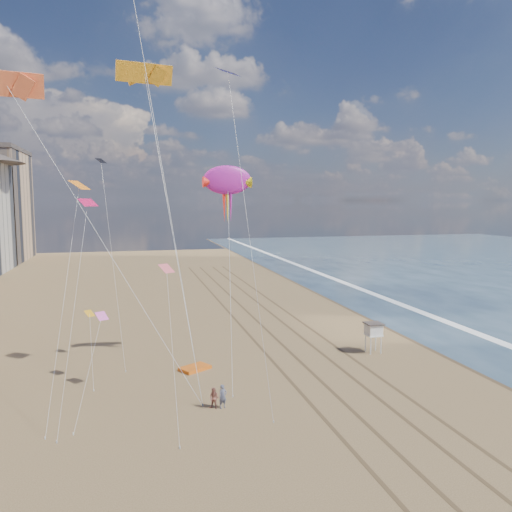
{
  "coord_description": "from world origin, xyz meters",
  "views": [
    {
      "loc": [
        -13.45,
        -17.55,
        14.51
      ],
      "look_at": [
        -2.4,
        26.0,
        9.5
      ],
      "focal_mm": 35.0,
      "sensor_mm": 36.0,
      "label": 1
    }
  ],
  "objects_px": {
    "kite_flyer_b": "(214,398)",
    "show_kite": "(227,181)",
    "lifeguard_stand": "(374,330)",
    "grounded_kite": "(195,368)",
    "kite_flyer_a": "(223,396)"
  },
  "relations": [
    {
      "from": "show_kite",
      "to": "kite_flyer_a",
      "type": "xyz_separation_m",
      "value": [
        -2.4,
        -10.25,
        -15.41
      ]
    },
    {
      "from": "kite_flyer_a",
      "to": "kite_flyer_b",
      "type": "relative_size",
      "value": 1.1
    },
    {
      "from": "grounded_kite",
      "to": "show_kite",
      "type": "relative_size",
      "value": 0.13
    },
    {
      "from": "show_kite",
      "to": "kite_flyer_b",
      "type": "xyz_separation_m",
      "value": [
        -3.02,
        -10.24,
        -15.49
      ]
    },
    {
      "from": "kite_flyer_b",
      "to": "show_kite",
      "type": "bearing_deg",
      "value": 107.43
    },
    {
      "from": "lifeguard_stand",
      "to": "grounded_kite",
      "type": "height_order",
      "value": "lifeguard_stand"
    },
    {
      "from": "grounded_kite",
      "to": "kite_flyer_b",
      "type": "height_order",
      "value": "kite_flyer_b"
    },
    {
      "from": "kite_flyer_a",
      "to": "lifeguard_stand",
      "type": "bearing_deg",
      "value": 9.92
    },
    {
      "from": "grounded_kite",
      "to": "kite_flyer_a",
      "type": "height_order",
      "value": "kite_flyer_a"
    },
    {
      "from": "grounded_kite",
      "to": "kite_flyer_a",
      "type": "bearing_deg",
      "value": -114.74
    },
    {
      "from": "show_kite",
      "to": "kite_flyer_b",
      "type": "height_order",
      "value": "show_kite"
    },
    {
      "from": "show_kite",
      "to": "kite_flyer_a",
      "type": "distance_m",
      "value": 18.67
    },
    {
      "from": "grounded_kite",
      "to": "show_kite",
      "type": "bearing_deg",
      "value": -1.93
    },
    {
      "from": "lifeguard_stand",
      "to": "grounded_kite",
      "type": "xyz_separation_m",
      "value": [
        -17.19,
        -0.67,
        -2.09
      ]
    },
    {
      "from": "grounded_kite",
      "to": "kite_flyer_b",
      "type": "relative_size",
      "value": 1.64
    }
  ]
}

